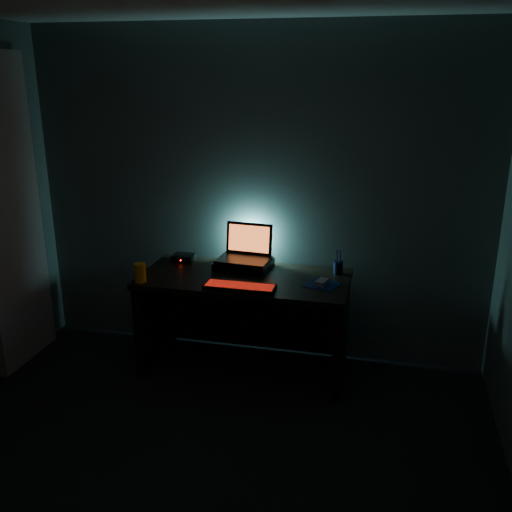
{
  "coord_description": "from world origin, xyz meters",
  "views": [
    {
      "loc": [
        0.96,
        -2.11,
        2.18
      ],
      "look_at": [
        0.1,
        1.57,
        0.93
      ],
      "focal_mm": 40.0,
      "sensor_mm": 36.0,
      "label": 1
    }
  ],
  "objects_px": {
    "laptop": "(246,251)",
    "juice_glass": "(140,273)",
    "mouse": "(322,282)",
    "router": "(184,258)",
    "pen_cup": "(338,268)",
    "keyboard": "(240,287)"
  },
  "relations": [
    {
      "from": "keyboard",
      "to": "mouse",
      "type": "relative_size",
      "value": 4.5
    },
    {
      "from": "juice_glass",
      "to": "mouse",
      "type": "bearing_deg",
      "value": 10.53
    },
    {
      "from": "keyboard",
      "to": "juice_glass",
      "type": "bearing_deg",
      "value": -177.68
    },
    {
      "from": "mouse",
      "to": "juice_glass",
      "type": "xyz_separation_m",
      "value": [
        -1.24,
        -0.23,
        0.05
      ]
    },
    {
      "from": "laptop",
      "to": "router",
      "type": "height_order",
      "value": "laptop"
    },
    {
      "from": "mouse",
      "to": "router",
      "type": "distance_m",
      "value": 1.14
    },
    {
      "from": "pen_cup",
      "to": "router",
      "type": "height_order",
      "value": "pen_cup"
    },
    {
      "from": "mouse",
      "to": "router",
      "type": "relative_size",
      "value": 0.67
    },
    {
      "from": "pen_cup",
      "to": "juice_glass",
      "type": "xyz_separation_m",
      "value": [
        -1.33,
        -0.48,
        0.02
      ]
    },
    {
      "from": "laptop",
      "to": "mouse",
      "type": "relative_size",
      "value": 3.68
    },
    {
      "from": "laptop",
      "to": "juice_glass",
      "type": "distance_m",
      "value": 0.81
    },
    {
      "from": "laptop",
      "to": "juice_glass",
      "type": "height_order",
      "value": "laptop"
    },
    {
      "from": "keyboard",
      "to": "laptop",
      "type": "bearing_deg",
      "value": 99.31
    },
    {
      "from": "laptop",
      "to": "mouse",
      "type": "distance_m",
      "value": 0.67
    },
    {
      "from": "laptop",
      "to": "router",
      "type": "distance_m",
      "value": 0.51
    },
    {
      "from": "laptop",
      "to": "pen_cup",
      "type": "distance_m",
      "value": 0.7
    },
    {
      "from": "laptop",
      "to": "pen_cup",
      "type": "height_order",
      "value": "laptop"
    },
    {
      "from": "mouse",
      "to": "router",
      "type": "height_order",
      "value": "router"
    },
    {
      "from": "keyboard",
      "to": "router",
      "type": "xyz_separation_m",
      "value": [
        -0.57,
        0.47,
        0.01
      ]
    },
    {
      "from": "pen_cup",
      "to": "mouse",
      "type": "bearing_deg",
      "value": -109.46
    },
    {
      "from": "keyboard",
      "to": "router",
      "type": "relative_size",
      "value": 3.02
    },
    {
      "from": "keyboard",
      "to": "mouse",
      "type": "xyz_separation_m",
      "value": [
        0.53,
        0.21,
        0.01
      ]
    }
  ]
}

